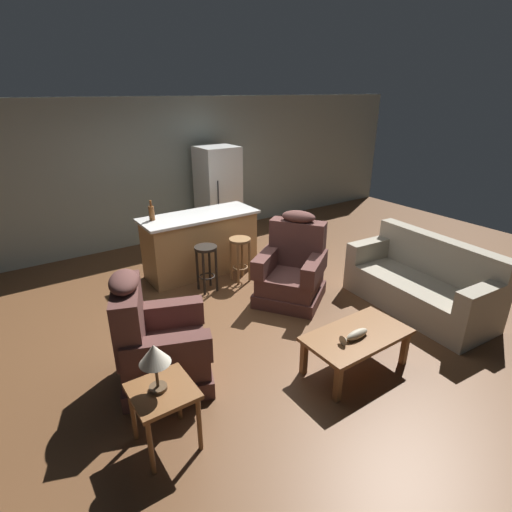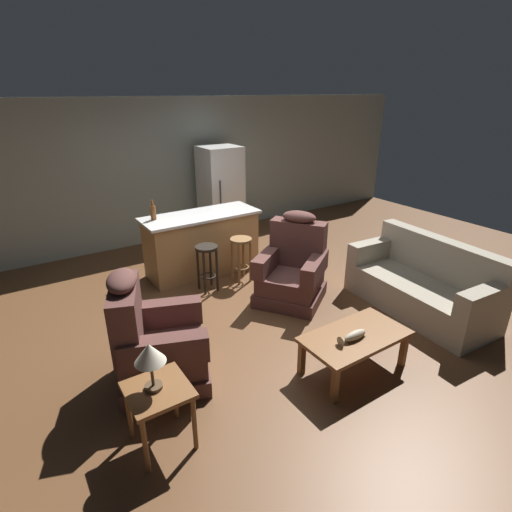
{
  "view_description": "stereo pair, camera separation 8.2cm",
  "coord_description": "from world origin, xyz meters",
  "px_view_note": "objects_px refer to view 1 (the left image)",
  "views": [
    {
      "loc": [
        -2.58,
        -3.96,
        2.71
      ],
      "look_at": [
        0.06,
        -0.1,
        0.75
      ],
      "focal_mm": 28.0,
      "sensor_mm": 36.0,
      "label": 1
    },
    {
      "loc": [
        -2.51,
        -4.01,
        2.71
      ],
      "look_at": [
        0.06,
        -0.1,
        0.75
      ],
      "focal_mm": 28.0,
      "sensor_mm": 36.0,
      "label": 2
    }
  ],
  "objects_px": {
    "recliner_near_lamp": "(156,344)",
    "end_table": "(163,399)",
    "fish_figurine": "(355,335)",
    "table_lamp": "(154,356)",
    "bar_stool_left": "(206,260)",
    "coffee_table": "(357,338)",
    "bar_stool_right": "(240,252)",
    "couch": "(422,284)",
    "recliner_near_island": "(292,270)",
    "refrigerator": "(218,194)",
    "bottle_tall_green": "(152,213)",
    "kitchen_island": "(201,243)"
  },
  "relations": [
    {
      "from": "bar_stool_right",
      "to": "bottle_tall_green",
      "type": "bearing_deg",
      "value": 143.52
    },
    {
      "from": "recliner_near_island",
      "to": "end_table",
      "type": "bearing_deg",
      "value": -4.93
    },
    {
      "from": "recliner_near_lamp",
      "to": "end_table",
      "type": "distance_m",
      "value": 0.83
    },
    {
      "from": "bar_stool_left",
      "to": "bar_stool_right",
      "type": "xyz_separation_m",
      "value": [
        0.57,
        0.0,
        0.0
      ]
    },
    {
      "from": "table_lamp",
      "to": "refrigerator",
      "type": "distance_m",
      "value": 4.95
    },
    {
      "from": "fish_figurine",
      "to": "bottle_tall_green",
      "type": "bearing_deg",
      "value": 103.78
    },
    {
      "from": "couch",
      "to": "end_table",
      "type": "xyz_separation_m",
      "value": [
        -3.67,
        -0.21,
        0.12
      ]
    },
    {
      "from": "bar_stool_right",
      "to": "refrigerator",
      "type": "xyz_separation_m",
      "value": [
        0.67,
        1.83,
        0.41
      ]
    },
    {
      "from": "couch",
      "to": "bottle_tall_green",
      "type": "bearing_deg",
      "value": -43.43
    },
    {
      "from": "end_table",
      "to": "kitchen_island",
      "type": "height_order",
      "value": "kitchen_island"
    },
    {
      "from": "kitchen_island",
      "to": "bottle_tall_green",
      "type": "height_order",
      "value": "bottle_tall_green"
    },
    {
      "from": "coffee_table",
      "to": "recliner_near_lamp",
      "type": "distance_m",
      "value": 2.01
    },
    {
      "from": "end_table",
      "to": "recliner_near_island",
      "type": "bearing_deg",
      "value": 29.72
    },
    {
      "from": "bar_stool_right",
      "to": "recliner_near_lamp",
      "type": "bearing_deg",
      "value": -142.32
    },
    {
      "from": "recliner_near_island",
      "to": "bottle_tall_green",
      "type": "relative_size",
      "value": 4.09
    },
    {
      "from": "recliner_near_lamp",
      "to": "recliner_near_island",
      "type": "relative_size",
      "value": 1.0
    },
    {
      "from": "coffee_table",
      "to": "table_lamp",
      "type": "distance_m",
      "value": 2.09
    },
    {
      "from": "recliner_near_lamp",
      "to": "kitchen_island",
      "type": "bearing_deg",
      "value": 73.85
    },
    {
      "from": "fish_figurine",
      "to": "table_lamp",
      "type": "bearing_deg",
      "value": 172.45
    },
    {
      "from": "couch",
      "to": "recliner_near_lamp",
      "type": "height_order",
      "value": "recliner_near_lamp"
    },
    {
      "from": "table_lamp",
      "to": "bottle_tall_green",
      "type": "distance_m",
      "value": 3.2
    },
    {
      "from": "recliner_near_lamp",
      "to": "end_table",
      "type": "relative_size",
      "value": 2.14
    },
    {
      "from": "couch",
      "to": "table_lamp",
      "type": "relative_size",
      "value": 4.77
    },
    {
      "from": "kitchen_island",
      "to": "refrigerator",
      "type": "bearing_deg",
      "value": 49.99
    },
    {
      "from": "couch",
      "to": "bar_stool_left",
      "type": "relative_size",
      "value": 2.87
    },
    {
      "from": "fish_figurine",
      "to": "recliner_near_lamp",
      "type": "relative_size",
      "value": 0.28
    },
    {
      "from": "kitchen_island",
      "to": "bottle_tall_green",
      "type": "distance_m",
      "value": 0.91
    },
    {
      "from": "table_lamp",
      "to": "coffee_table",
      "type": "bearing_deg",
      "value": -5.85
    },
    {
      "from": "refrigerator",
      "to": "recliner_near_lamp",
      "type": "bearing_deg",
      "value": -127.9
    },
    {
      "from": "end_table",
      "to": "refrigerator",
      "type": "distance_m",
      "value": 4.97
    },
    {
      "from": "recliner_near_lamp",
      "to": "kitchen_island",
      "type": "relative_size",
      "value": 0.67
    },
    {
      "from": "bar_stool_right",
      "to": "couch",
      "type": "bearing_deg",
      "value": -52.98
    },
    {
      "from": "recliner_near_island",
      "to": "bar_stool_left",
      "type": "distance_m",
      "value": 1.22
    },
    {
      "from": "couch",
      "to": "bar_stool_left",
      "type": "distance_m",
      "value": 2.93
    },
    {
      "from": "recliner_near_lamp",
      "to": "bar_stool_right",
      "type": "height_order",
      "value": "recliner_near_lamp"
    },
    {
      "from": "recliner_near_island",
      "to": "bar_stool_left",
      "type": "relative_size",
      "value": 1.76
    },
    {
      "from": "table_lamp",
      "to": "bar_stool_left",
      "type": "height_order",
      "value": "table_lamp"
    },
    {
      "from": "bottle_tall_green",
      "to": "coffee_table",
      "type": "bearing_deg",
      "value": -74.43
    },
    {
      "from": "fish_figurine",
      "to": "bottle_tall_green",
      "type": "height_order",
      "value": "bottle_tall_green"
    },
    {
      "from": "table_lamp",
      "to": "bottle_tall_green",
      "type": "height_order",
      "value": "bottle_tall_green"
    },
    {
      "from": "end_table",
      "to": "kitchen_island",
      "type": "bearing_deg",
      "value": 58.01
    },
    {
      "from": "recliner_near_island",
      "to": "refrigerator",
      "type": "relative_size",
      "value": 0.68
    },
    {
      "from": "coffee_table",
      "to": "recliner_near_lamp",
      "type": "relative_size",
      "value": 0.92
    },
    {
      "from": "fish_figurine",
      "to": "bar_stool_left",
      "type": "relative_size",
      "value": 0.5
    },
    {
      "from": "kitchen_island",
      "to": "coffee_table",
      "type": "bearing_deg",
      "value": -86.28
    },
    {
      "from": "refrigerator",
      "to": "coffee_table",
      "type": "bearing_deg",
      "value": -100.73
    },
    {
      "from": "bar_stool_right",
      "to": "bottle_tall_green",
      "type": "height_order",
      "value": "bottle_tall_green"
    },
    {
      "from": "couch",
      "to": "kitchen_island",
      "type": "height_order",
      "value": "kitchen_island"
    },
    {
      "from": "coffee_table",
      "to": "bottle_tall_green",
      "type": "bearing_deg",
      "value": 105.57
    },
    {
      "from": "coffee_table",
      "to": "recliner_near_lamp",
      "type": "height_order",
      "value": "recliner_near_lamp"
    }
  ]
}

